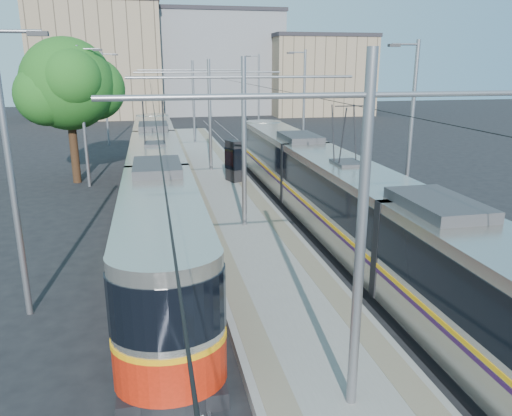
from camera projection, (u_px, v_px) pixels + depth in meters
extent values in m
plane|color=black|center=(296.00, 321.00, 14.16)|extent=(160.00, 160.00, 0.00)
cube|color=gray|center=(217.00, 182.00, 30.10)|extent=(4.00, 50.00, 0.30)
cube|color=gray|center=(193.00, 180.00, 29.77)|extent=(0.70, 50.00, 0.01)
cube|color=gray|center=(241.00, 178.00, 30.34)|extent=(0.70, 50.00, 0.01)
cube|color=gray|center=(144.00, 188.00, 29.29)|extent=(0.07, 70.00, 0.03)
cube|color=gray|center=(169.00, 186.00, 29.57)|extent=(0.07, 70.00, 0.03)
cube|color=gray|center=(264.00, 182.00, 30.70)|extent=(0.07, 70.00, 0.03)
cube|color=gray|center=(286.00, 181.00, 30.99)|extent=(0.07, 70.00, 0.03)
cube|color=silver|center=(173.00, 406.00, 10.63)|extent=(1.20, 5.00, 0.01)
cube|color=black|center=(158.00, 207.00, 24.68)|extent=(2.30, 30.80, 0.40)
cube|color=#B7B2A8|center=(157.00, 174.00, 24.22)|extent=(2.40, 29.20, 2.90)
cube|color=black|center=(156.00, 164.00, 24.09)|extent=(2.43, 29.20, 1.30)
cube|color=orange|center=(157.00, 182.00, 24.34)|extent=(2.43, 29.20, 0.12)
cube|color=#BA1E0A|center=(158.00, 192.00, 24.48)|extent=(2.42, 29.20, 1.10)
cube|color=#2D2D30|center=(155.00, 141.00, 23.78)|extent=(1.68, 3.00, 0.30)
cube|color=black|center=(343.00, 240.00, 20.06)|extent=(2.30, 31.37, 0.40)
cube|color=#ADA99F|center=(346.00, 200.00, 19.60)|extent=(2.40, 29.77, 2.90)
cube|color=black|center=(346.00, 188.00, 19.46)|extent=(2.43, 29.77, 1.30)
cube|color=#FFAD0D|center=(345.00, 210.00, 19.71)|extent=(2.43, 29.77, 0.12)
cube|color=#31123F|center=(345.00, 214.00, 19.75)|extent=(2.43, 29.77, 0.10)
cube|color=#2D2D30|center=(348.00, 160.00, 19.15)|extent=(1.68, 3.00, 0.30)
cylinder|color=gray|center=(361.00, 242.00, 9.34)|extent=(0.20, 0.20, 7.00)
cylinder|color=gray|center=(370.00, 95.00, 8.59)|extent=(9.20, 0.10, 0.10)
cylinder|color=gray|center=(244.00, 145.00, 20.62)|extent=(0.20, 0.20, 7.00)
cylinder|color=gray|center=(244.00, 77.00, 19.87)|extent=(9.20, 0.10, 0.10)
cylinder|color=gray|center=(210.00, 116.00, 31.90)|extent=(0.20, 0.20, 7.00)
cylinder|color=gray|center=(209.00, 72.00, 31.15)|extent=(9.20, 0.10, 0.10)
cylinder|color=gray|center=(194.00, 102.00, 43.18)|extent=(0.20, 0.20, 7.00)
cylinder|color=gray|center=(192.00, 70.00, 42.43)|extent=(9.20, 0.10, 0.10)
cylinder|color=black|center=(151.00, 91.00, 27.88)|extent=(0.02, 70.00, 0.02)
cylinder|color=black|center=(276.00, 90.00, 29.30)|extent=(0.02, 70.00, 0.02)
cylinder|color=gray|center=(11.00, 180.00, 13.45)|extent=(0.18, 0.18, 8.00)
cube|color=#2D2D30|center=(38.00, 34.00, 12.62)|extent=(0.50, 0.22, 0.12)
cylinder|color=gray|center=(83.00, 119.00, 28.49)|extent=(0.18, 0.18, 8.00)
cube|color=#2D2D30|center=(97.00, 50.00, 27.66)|extent=(0.50, 0.22, 0.12)
cylinder|color=gray|center=(105.00, 100.00, 43.53)|extent=(0.18, 0.18, 8.00)
cube|color=#2D2D30|center=(115.00, 55.00, 42.70)|extent=(0.50, 0.22, 0.12)
cylinder|color=gray|center=(411.00, 135.00, 22.04)|extent=(0.18, 0.18, 8.00)
cube|color=#2D2D30|center=(394.00, 45.00, 20.78)|extent=(0.50, 0.22, 0.12)
cylinder|color=gray|center=(304.00, 106.00, 37.08)|extent=(0.18, 0.18, 8.00)
cube|color=#2D2D30|center=(291.00, 53.00, 35.82)|extent=(0.50, 0.22, 0.12)
cylinder|color=gray|center=(259.00, 94.00, 52.12)|extent=(0.18, 0.18, 8.00)
cube|color=#2D2D30|center=(248.00, 56.00, 50.86)|extent=(0.50, 0.22, 0.12)
cube|color=black|center=(234.00, 161.00, 29.37)|extent=(0.93, 1.19, 2.41)
cube|color=black|center=(234.00, 158.00, 29.33)|extent=(0.99, 1.25, 1.26)
cylinder|color=#382314|center=(75.00, 154.00, 30.16)|extent=(0.49, 0.49, 3.55)
sphere|color=#1B4C15|center=(68.00, 84.00, 29.02)|extent=(5.32, 5.32, 5.32)
sphere|color=#1B4C15|center=(93.00, 89.00, 30.20)|extent=(3.77, 3.77, 3.77)
cube|color=gray|center=(99.00, 62.00, 66.59)|extent=(16.00, 12.00, 14.38)
cube|color=#262328|center=(94.00, 2.00, 64.52)|extent=(16.32, 12.24, 0.50)
cube|color=slate|center=(215.00, 64.00, 73.58)|extent=(18.00, 14.00, 13.79)
cube|color=#262328|center=(214.00, 13.00, 71.59)|extent=(18.36, 14.28, 0.50)
cube|color=gray|center=(318.00, 77.00, 71.16)|extent=(14.00, 10.00, 10.46)
cube|color=#262328|center=(319.00, 36.00, 69.64)|extent=(14.28, 10.20, 0.50)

